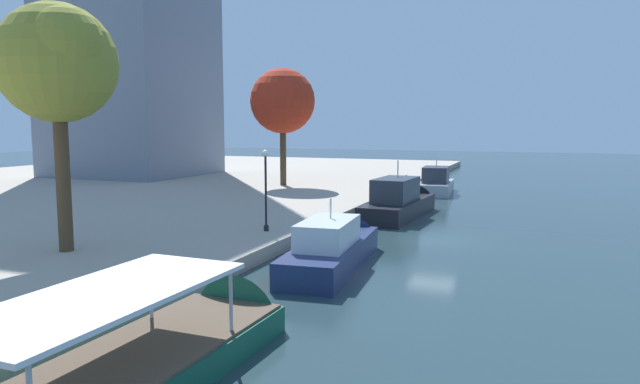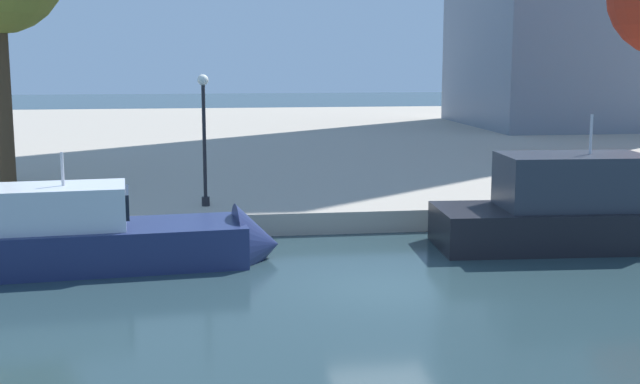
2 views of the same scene
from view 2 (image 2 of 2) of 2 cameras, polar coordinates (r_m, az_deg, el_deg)
ground_plane at (r=20.17m, az=4.46°, el=-6.77°), size 220.00×220.00×0.00m
dock_promenade at (r=53.21m, az=-3.48°, el=3.70°), size 120.00×55.00×0.71m
motor_yacht_1 at (r=22.85m, az=-15.25°, el=-3.47°), size 10.20×3.34×3.96m
motor_yacht_2 at (r=26.00m, az=19.62°, el=-1.72°), size 10.58×3.41×4.87m
lamp_post at (r=27.18m, az=-8.06°, el=4.19°), size 0.36×0.36×4.33m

